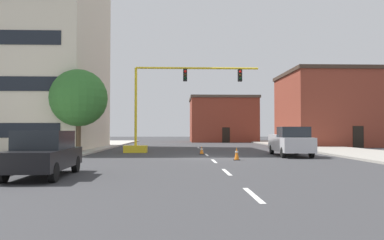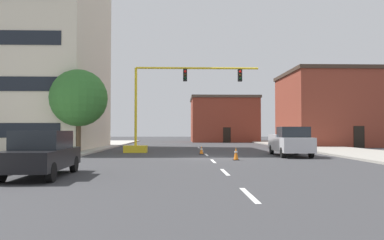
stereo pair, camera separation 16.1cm
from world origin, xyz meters
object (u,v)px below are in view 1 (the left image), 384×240
traffic_cone_roadside_a (202,150)px  traffic_cone_roadside_b (237,154)px  tree_left_near (79,98)px  sedan_black_near_left (44,153)px  traffic_signal_gantry (154,123)px  pickup_truck_silver (290,142)px

traffic_cone_roadside_a → traffic_cone_roadside_b: bearing=-72.6°
tree_left_near → sedan_black_near_left: bearing=-79.9°
traffic_signal_gantry → traffic_cone_roadside_a: bearing=-32.3°
sedan_black_near_left → pickup_truck_silver: bearing=40.5°
sedan_black_near_left → traffic_cone_roadside_a: 14.68m
traffic_signal_gantry → traffic_cone_roadside_a: 4.77m
tree_left_near → pickup_truck_silver: (15.23, -3.21, -3.24)m
traffic_signal_gantry → tree_left_near: (-5.64, -1.21, 1.87)m
traffic_cone_roadside_a → tree_left_near: bearing=173.3°
traffic_cone_roadside_a → pickup_truck_silver: bearing=-19.6°
traffic_signal_gantry → sedan_black_near_left: traffic_signal_gantry is taller
tree_left_near → sedan_black_near_left: size_ratio=1.40×
tree_left_near → traffic_signal_gantry: bearing=12.1°
sedan_black_near_left → traffic_cone_roadside_a: bearing=62.5°
traffic_signal_gantry → traffic_cone_roadside_b: bearing=-55.5°
sedan_black_near_left → tree_left_near: bearing=100.1°
traffic_signal_gantry → tree_left_near: 6.07m
traffic_cone_roadside_b → traffic_cone_roadside_a: bearing=107.4°
pickup_truck_silver → sedan_black_near_left: 16.75m
traffic_signal_gantry → sedan_black_near_left: 15.69m
traffic_cone_roadside_b → pickup_truck_silver: bearing=38.5°
sedan_black_near_left → traffic_cone_roadside_b: (8.50, 7.52, -0.51)m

